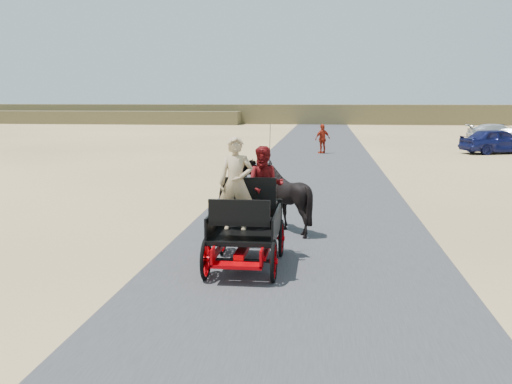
# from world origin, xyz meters

# --- Properties ---
(ground) EXTENTS (140.00, 140.00, 0.00)m
(ground) POSITION_xyz_m (0.00, 0.00, 0.00)
(ground) COLOR tan
(road) EXTENTS (6.00, 140.00, 0.01)m
(road) POSITION_xyz_m (0.00, 0.00, 0.01)
(road) COLOR #38383A
(road) RESTS_ON ground
(ridge_far) EXTENTS (140.00, 6.00, 2.40)m
(ridge_far) POSITION_xyz_m (0.00, 62.00, 1.20)
(ridge_far) COLOR brown
(ridge_far) RESTS_ON ground
(ridge_near) EXTENTS (40.00, 4.00, 1.60)m
(ridge_near) POSITION_xyz_m (-30.00, 58.00, 0.80)
(ridge_near) COLOR brown
(ridge_near) RESTS_ON ground
(carriage) EXTENTS (1.30, 2.40, 0.72)m
(carriage) POSITION_xyz_m (-1.05, -0.79, 0.36)
(carriage) COLOR black
(carriage) RESTS_ON ground
(horse_left) EXTENTS (0.91, 2.01, 1.70)m
(horse_left) POSITION_xyz_m (-1.60, 2.21, 0.85)
(horse_left) COLOR black
(horse_left) RESTS_ON ground
(horse_right) EXTENTS (1.37, 1.54, 1.70)m
(horse_right) POSITION_xyz_m (-0.50, 2.21, 0.85)
(horse_right) COLOR black
(horse_right) RESTS_ON ground
(driver_man) EXTENTS (0.66, 0.43, 1.80)m
(driver_man) POSITION_xyz_m (-1.25, -0.74, 1.62)
(driver_man) COLOR tan
(driver_man) RESTS_ON carriage
(passenger_woman) EXTENTS (0.77, 0.60, 1.58)m
(passenger_woman) POSITION_xyz_m (-0.75, -0.19, 1.51)
(passenger_woman) COLOR #660C0F
(passenger_woman) RESTS_ON carriage
(pedestrian) EXTENTS (1.07, 0.93, 1.73)m
(pedestrian) POSITION_xyz_m (0.27, 22.29, 0.86)
(pedestrian) COLOR #A52612
(pedestrian) RESTS_ON ground
(car_a) EXTENTS (4.68, 3.05, 1.48)m
(car_a) POSITION_xyz_m (10.47, 23.48, 0.74)
(car_a) COLOR navy
(car_a) RESTS_ON ground
(car_c) EXTENTS (4.48, 1.89, 1.29)m
(car_c) POSITION_xyz_m (13.33, 33.49, 0.65)
(car_c) COLOR silver
(car_c) RESTS_ON ground
(car_d) EXTENTS (4.41, 3.51, 1.11)m
(car_d) POSITION_xyz_m (14.67, 37.40, 0.56)
(car_d) COLOR navy
(car_d) RESTS_ON ground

